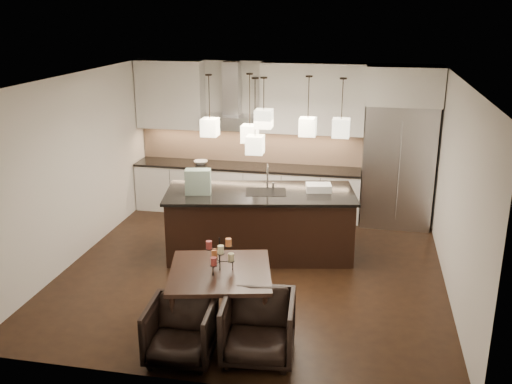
% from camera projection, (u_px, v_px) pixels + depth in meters
% --- Properties ---
extents(floor, '(5.50, 5.50, 0.02)m').
position_uv_depth(floor, '(253.00, 270.00, 8.48)').
color(floor, black).
rests_on(floor, ground).
extents(ceiling, '(5.50, 5.50, 0.02)m').
position_uv_depth(ceiling, '(253.00, 78.00, 7.61)').
color(ceiling, white).
rests_on(ceiling, wall_back).
extents(wall_back, '(5.50, 0.02, 2.80)m').
position_uv_depth(wall_back, '(283.00, 138.00, 10.62)').
color(wall_back, silver).
rests_on(wall_back, ground).
extents(wall_front, '(5.50, 0.02, 2.80)m').
position_uv_depth(wall_front, '(196.00, 260.00, 5.47)').
color(wall_front, silver).
rests_on(wall_front, ground).
extents(wall_left, '(0.02, 5.50, 2.80)m').
position_uv_depth(wall_left, '(74.00, 169.00, 8.56)').
color(wall_left, silver).
rests_on(wall_left, ground).
extents(wall_right, '(0.02, 5.50, 2.80)m').
position_uv_depth(wall_right, '(457.00, 191.00, 7.53)').
color(wall_right, silver).
rests_on(wall_right, ground).
extents(refrigerator, '(1.20, 0.72, 2.15)m').
position_uv_depth(refrigerator, '(398.00, 166.00, 9.98)').
color(refrigerator, '#B7B7BA').
rests_on(refrigerator, floor).
extents(fridge_panel, '(1.26, 0.72, 0.65)m').
position_uv_depth(fridge_panel, '(404.00, 85.00, 9.55)').
color(fridge_panel, silver).
rests_on(fridge_panel, refrigerator).
extents(lower_cabinets, '(4.21, 0.62, 0.88)m').
position_uv_depth(lower_cabinets, '(247.00, 190.00, 10.73)').
color(lower_cabinets, silver).
rests_on(lower_cabinets, floor).
extents(countertop, '(4.21, 0.66, 0.04)m').
position_uv_depth(countertop, '(246.00, 167.00, 10.59)').
color(countertop, black).
rests_on(countertop, lower_cabinets).
extents(backsplash, '(4.21, 0.02, 0.63)m').
position_uv_depth(backsplash, '(250.00, 145.00, 10.76)').
color(backsplash, '#DAB190').
rests_on(backsplash, countertop).
extents(upper_cab_left, '(1.25, 0.35, 1.25)m').
position_uv_depth(upper_cab_left, '(170.00, 95.00, 10.60)').
color(upper_cab_left, silver).
rests_on(upper_cab_left, wall_back).
extents(upper_cab_right, '(1.85, 0.35, 1.25)m').
position_uv_depth(upper_cab_right, '(313.00, 99.00, 10.11)').
color(upper_cab_right, silver).
rests_on(upper_cab_right, wall_back).
extents(hood_canopy, '(0.90, 0.52, 0.24)m').
position_uv_depth(hood_canopy, '(231.00, 122.00, 10.44)').
color(hood_canopy, '#B7B7BA').
rests_on(hood_canopy, wall_back).
extents(hood_chimney, '(0.30, 0.28, 0.96)m').
position_uv_depth(hood_chimney, '(232.00, 88.00, 10.35)').
color(hood_chimney, '#B7B7BA').
rests_on(hood_chimney, hood_canopy).
extents(fruit_bowl, '(0.31, 0.31, 0.06)m').
position_uv_depth(fruit_bowl, '(201.00, 162.00, 10.68)').
color(fruit_bowl, silver).
rests_on(fruit_bowl, countertop).
extents(island_body, '(2.95, 1.62, 0.98)m').
position_uv_depth(island_body, '(260.00, 224.00, 8.89)').
color(island_body, black).
rests_on(island_body, floor).
extents(island_top, '(3.06, 1.72, 0.04)m').
position_uv_depth(island_top, '(260.00, 193.00, 8.73)').
color(island_top, black).
rests_on(island_top, island_body).
extents(faucet, '(0.16, 0.28, 0.42)m').
position_uv_depth(faucet, '(267.00, 176.00, 8.77)').
color(faucet, silver).
rests_on(faucet, island_top).
extents(tote_bag, '(0.41, 0.27, 0.38)m').
position_uv_depth(tote_bag, '(198.00, 182.00, 8.57)').
color(tote_bag, '#1D4928').
rests_on(tote_bag, island_top).
extents(food_container, '(0.42, 0.33, 0.11)m').
position_uv_depth(food_container, '(319.00, 188.00, 8.74)').
color(food_container, silver).
rests_on(food_container, island_top).
extents(dining_table, '(1.43, 1.43, 0.72)m').
position_uv_depth(dining_table, '(221.00, 297.00, 6.92)').
color(dining_table, black).
rests_on(dining_table, floor).
extents(candelabra, '(0.41, 0.41, 0.42)m').
position_uv_depth(candelabra, '(220.00, 254.00, 6.75)').
color(candelabra, black).
rests_on(candelabra, dining_table).
extents(candle_a, '(0.09, 0.09, 0.10)m').
position_uv_depth(candle_a, '(231.00, 257.00, 6.76)').
color(candle_a, beige).
rests_on(candle_a, candelabra).
extents(candle_b, '(0.09, 0.09, 0.10)m').
position_uv_depth(candle_b, '(214.00, 253.00, 6.87)').
color(candle_b, orange).
rests_on(candle_b, candelabra).
extents(candle_c, '(0.09, 0.09, 0.10)m').
position_uv_depth(candle_c, '(214.00, 261.00, 6.65)').
color(candle_c, '#9D3735').
rests_on(candle_c, candelabra).
extents(candle_d, '(0.09, 0.09, 0.10)m').
position_uv_depth(candle_d, '(228.00, 242.00, 6.80)').
color(candle_d, orange).
rests_on(candle_d, candelabra).
extents(candle_e, '(0.09, 0.09, 0.10)m').
position_uv_depth(candle_e, '(209.00, 245.00, 6.73)').
color(candle_e, '#9D3735').
rests_on(candle_e, candelabra).
extents(candle_f, '(0.09, 0.09, 0.10)m').
position_uv_depth(candle_f, '(221.00, 250.00, 6.59)').
color(candle_f, beige).
rests_on(candle_f, candelabra).
extents(armchair_left, '(0.76, 0.78, 0.67)m').
position_uv_depth(armchair_left, '(181.00, 331.00, 6.23)').
color(armchair_left, black).
rests_on(armchair_left, floor).
extents(armchair_right, '(0.84, 0.86, 0.73)m').
position_uv_depth(armchair_right, '(258.00, 328.00, 6.25)').
color(armchair_right, black).
rests_on(armchair_right, floor).
extents(pendant_a, '(0.24, 0.24, 0.26)m').
position_uv_depth(pendant_a, '(210.00, 127.00, 8.45)').
color(pendant_a, '#F6EFC7').
rests_on(pendant_a, ceiling).
extents(pendant_b, '(0.24, 0.24, 0.26)m').
position_uv_depth(pendant_b, '(250.00, 134.00, 8.62)').
color(pendant_b, '#F6EFC7').
rests_on(pendant_b, ceiling).
extents(pendant_c, '(0.24, 0.24, 0.26)m').
position_uv_depth(pendant_c, '(264.00, 119.00, 8.06)').
color(pendant_c, '#F6EFC7').
rests_on(pendant_c, ceiling).
extents(pendant_d, '(0.24, 0.24, 0.26)m').
position_uv_depth(pendant_d, '(308.00, 127.00, 8.26)').
color(pendant_d, '#F6EFC7').
rests_on(pendant_d, ceiling).
extents(pendant_e, '(0.24, 0.24, 0.26)m').
position_uv_depth(pendant_e, '(341.00, 128.00, 8.00)').
color(pendant_e, '#F6EFC7').
rests_on(pendant_e, ceiling).
extents(pendant_f, '(0.24, 0.24, 0.26)m').
position_uv_depth(pendant_f, '(255.00, 145.00, 8.12)').
color(pendant_f, '#F6EFC7').
rests_on(pendant_f, ceiling).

